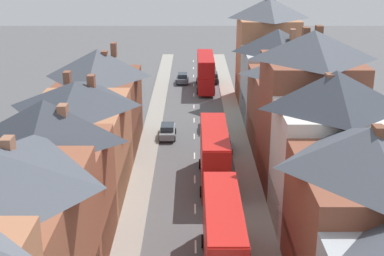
{
  "coord_description": "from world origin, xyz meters",
  "views": [
    {
      "loc": [
        -0.26,
        -16.66,
        21.4
      ],
      "look_at": [
        -0.32,
        38.14,
        2.38
      ],
      "focal_mm": 50.0,
      "sensor_mm": 36.0,
      "label": 1
    }
  ],
  "objects_px": {
    "car_near_silver": "(168,131)",
    "car_mid_black": "(213,77)",
    "car_parked_right_a": "(224,144)",
    "double_decker_bus_far_approaching": "(206,71)",
    "car_near_blue": "(183,78)",
    "double_decker_bus_lead": "(215,155)",
    "double_decker_bus_mid_street": "(223,237)",
    "car_parked_left_b": "(210,122)"
  },
  "relations": [
    {
      "from": "car_near_silver",
      "to": "car_mid_black",
      "type": "height_order",
      "value": "car_near_silver"
    },
    {
      "from": "car_near_silver",
      "to": "car_parked_right_a",
      "type": "xyz_separation_m",
      "value": [
        6.2,
        -4.25,
        -0.02
      ]
    },
    {
      "from": "double_decker_bus_far_approaching",
      "to": "car_parked_right_a",
      "type": "height_order",
      "value": "double_decker_bus_far_approaching"
    },
    {
      "from": "car_near_silver",
      "to": "car_mid_black",
      "type": "distance_m",
      "value": 26.81
    },
    {
      "from": "car_parked_right_a",
      "to": "car_mid_black",
      "type": "xyz_separation_m",
      "value": [
        -0.0,
        30.33,
        0.0
      ]
    },
    {
      "from": "car_near_blue",
      "to": "double_decker_bus_lead",
      "type": "bearing_deg",
      "value": -84.61
    },
    {
      "from": "car_near_silver",
      "to": "car_parked_right_a",
      "type": "relative_size",
      "value": 1.11
    },
    {
      "from": "double_decker_bus_lead",
      "to": "double_decker_bus_mid_street",
      "type": "height_order",
      "value": "same"
    },
    {
      "from": "double_decker_bus_mid_street",
      "to": "car_near_blue",
      "type": "height_order",
      "value": "double_decker_bus_mid_street"
    },
    {
      "from": "double_decker_bus_far_approaching",
      "to": "car_near_silver",
      "type": "height_order",
      "value": "double_decker_bus_far_approaching"
    },
    {
      "from": "double_decker_bus_far_approaching",
      "to": "car_parked_left_b",
      "type": "xyz_separation_m",
      "value": [
        0.01,
        -18.61,
        -1.99
      ]
    },
    {
      "from": "double_decker_bus_far_approaching",
      "to": "double_decker_bus_mid_street",
      "type": "bearing_deg",
      "value": -90.0
    },
    {
      "from": "car_mid_black",
      "to": "car_parked_left_b",
      "type": "distance_m",
      "value": 23.17
    },
    {
      "from": "car_parked_right_a",
      "to": "car_parked_left_b",
      "type": "distance_m",
      "value": 7.32
    },
    {
      "from": "double_decker_bus_mid_street",
      "to": "car_near_blue",
      "type": "distance_m",
      "value": 52.84
    },
    {
      "from": "double_decker_bus_lead",
      "to": "car_parked_left_b",
      "type": "xyz_separation_m",
      "value": [
        0.01,
        15.38,
        -1.99
      ]
    },
    {
      "from": "double_decker_bus_far_approaching",
      "to": "car_near_blue",
      "type": "xyz_separation_m",
      "value": [
        -3.59,
        4.06,
        -2.02
      ]
    },
    {
      "from": "car_near_blue",
      "to": "car_parked_left_b",
      "type": "xyz_separation_m",
      "value": [
        3.6,
        -22.67,
        0.03
      ]
    },
    {
      "from": "car_mid_black",
      "to": "car_parked_left_b",
      "type": "height_order",
      "value": "car_parked_left_b"
    },
    {
      "from": "car_near_silver",
      "to": "double_decker_bus_lead",
      "type": "bearing_deg",
      "value": -68.52
    },
    {
      "from": "double_decker_bus_far_approaching",
      "to": "car_parked_right_a",
      "type": "distance_m",
      "value": 25.92
    },
    {
      "from": "double_decker_bus_mid_street",
      "to": "car_mid_black",
      "type": "relative_size",
      "value": 2.63
    },
    {
      "from": "car_near_blue",
      "to": "car_mid_black",
      "type": "relative_size",
      "value": 1.06
    },
    {
      "from": "car_near_silver",
      "to": "car_mid_black",
      "type": "xyz_separation_m",
      "value": [
        6.2,
        26.08,
        -0.02
      ]
    },
    {
      "from": "double_decker_bus_mid_street",
      "to": "double_decker_bus_far_approaching",
      "type": "height_order",
      "value": "same"
    },
    {
      "from": "car_mid_black",
      "to": "car_parked_left_b",
      "type": "bearing_deg",
      "value": -93.22
    },
    {
      "from": "double_decker_bus_lead",
      "to": "car_parked_right_a",
      "type": "xyz_separation_m",
      "value": [
        1.31,
        8.18,
        -2.02
      ]
    },
    {
      "from": "double_decker_bus_far_approaching",
      "to": "car_near_silver",
      "type": "relative_size",
      "value": 2.49
    },
    {
      "from": "car_parked_right_a",
      "to": "car_near_blue",
      "type": "bearing_deg",
      "value": 99.32
    },
    {
      "from": "double_decker_bus_far_approaching",
      "to": "double_decker_bus_lead",
      "type": "bearing_deg",
      "value": -90.0
    },
    {
      "from": "double_decker_bus_lead",
      "to": "car_mid_black",
      "type": "xyz_separation_m",
      "value": [
        1.31,
        38.51,
        -2.01
      ]
    },
    {
      "from": "car_near_blue",
      "to": "car_parked_left_b",
      "type": "bearing_deg",
      "value": -80.98
    },
    {
      "from": "car_parked_right_a",
      "to": "car_parked_left_b",
      "type": "bearing_deg",
      "value": 100.24
    },
    {
      "from": "double_decker_bus_lead",
      "to": "double_decker_bus_far_approaching",
      "type": "relative_size",
      "value": 1.0
    },
    {
      "from": "double_decker_bus_lead",
      "to": "car_near_silver",
      "type": "xyz_separation_m",
      "value": [
        -4.89,
        12.43,
        -2.0
      ]
    },
    {
      "from": "double_decker_bus_mid_street",
      "to": "double_decker_bus_far_approaching",
      "type": "relative_size",
      "value": 1.0
    },
    {
      "from": "double_decker_bus_far_approaching",
      "to": "car_parked_left_b",
      "type": "bearing_deg",
      "value": -89.97
    },
    {
      "from": "car_near_silver",
      "to": "car_parked_left_b",
      "type": "relative_size",
      "value": 0.96
    },
    {
      "from": "double_decker_bus_lead",
      "to": "car_parked_right_a",
      "type": "distance_m",
      "value": 8.52
    },
    {
      "from": "double_decker_bus_mid_street",
      "to": "car_parked_right_a",
      "type": "distance_m",
      "value": 22.93
    },
    {
      "from": "car_parked_left_b",
      "to": "car_parked_right_a",
      "type": "bearing_deg",
      "value": -79.76
    },
    {
      "from": "car_parked_right_a",
      "to": "car_near_silver",
      "type": "bearing_deg",
      "value": 145.56
    }
  ]
}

